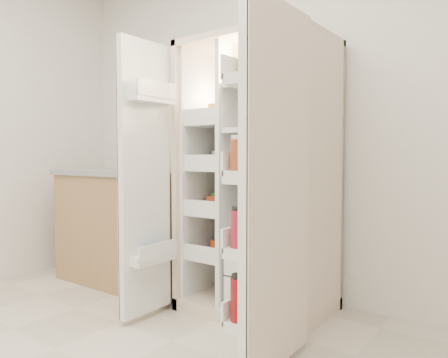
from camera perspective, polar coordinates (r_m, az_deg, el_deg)
The scene contains 5 objects.
wall_back at distance 3.26m, azimuth 6.53°, elevation 8.53°, with size 4.00×0.02×2.70m, color white.
refrigerator at distance 2.89m, azimuth 5.44°, elevation -2.85°, with size 0.92×0.70×1.80m.
freezer_door at distance 2.73m, azimuth -10.54°, elevation -0.08°, with size 0.15×0.40×1.72m.
fridge_door at distance 2.04m, azimuth 6.61°, elevation -1.69°, with size 0.17×0.58×1.72m.
kitchen_counter at distance 3.59m, azimuth -12.17°, elevation -6.21°, with size 1.28×0.68×0.93m.
Camera 1 is at (1.62, -0.81, 1.04)m, focal length 34.00 mm.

